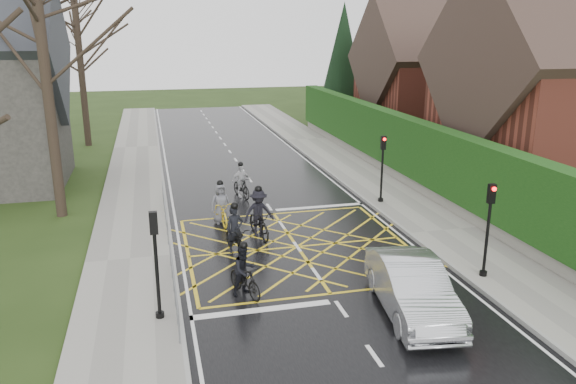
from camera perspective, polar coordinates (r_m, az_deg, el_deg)
name	(u,v)px	position (r m, az deg, el deg)	size (l,w,h in m)	color
ground	(297,247)	(20.98, 0.93, -5.59)	(120.00, 120.00, 0.00)	#1F3110
road	(297,247)	(20.98, 0.93, -5.58)	(9.00, 80.00, 0.01)	black
sidewalk_right	(443,232)	(23.14, 15.49, -3.90)	(3.00, 80.00, 0.15)	gray
sidewalk_left	(130,260)	(20.37, -15.73, -6.69)	(3.00, 80.00, 0.15)	gray
stone_wall	(416,184)	(28.89, 12.85, 0.84)	(0.50, 38.00, 0.70)	slate
hedge	(418,149)	(28.49, 13.07, 4.24)	(0.90, 38.00, 2.80)	#12370F
house_near	(575,96)	(30.35, 27.17, 8.64)	(11.80, 9.80, 11.30)	brown
house_far	(433,80)	(41.94, 14.55, 10.97)	(9.80, 8.80, 10.30)	brown
conifer	(343,65)	(47.61, 5.61, 12.71)	(4.60, 4.60, 10.00)	black
tree_near	(40,26)	(25.16, -23.89, 15.14)	(9.24, 9.24, 11.44)	black
tree_mid	(44,13)	(33.23, -23.52, 16.35)	(10.08, 10.08, 12.48)	black
tree_far	(78,39)	(41.07, -20.55, 14.34)	(8.40, 8.40, 10.40)	black
railing_south	(174,279)	(16.86, -11.54, -8.70)	(0.05, 5.04, 1.03)	slate
railing_north	(165,205)	(23.89, -12.42, -1.25)	(0.05, 6.04, 1.03)	slate
traffic_light_ne	(382,170)	(25.89, 9.53, 2.26)	(0.24, 0.31, 3.21)	black
traffic_light_se	(488,231)	(18.80, 19.62, -3.79)	(0.24, 0.31, 3.21)	black
traffic_light_sw	(157,266)	(15.59, -13.21, -7.38)	(0.24, 0.31, 3.21)	black
cyclist_rear	(235,237)	(20.33, -5.36, -4.54)	(1.03, 2.03, 1.89)	black
cyclist_back	(245,275)	(17.18, -4.44, -8.41)	(1.10, 1.76, 1.71)	black
cyclist_mid	(259,218)	(21.84, -2.97, -2.64)	(1.30, 2.18, 2.04)	black
cyclist_front	(241,184)	(27.03, -4.77, 0.79)	(1.01, 1.80, 1.74)	black
cyclist_lead	(221,209)	(23.42, -6.82, -1.70)	(0.89, 1.97, 1.86)	gold
car	(412,287)	(16.43, 12.49, -9.45)	(1.64, 4.72, 1.55)	silver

